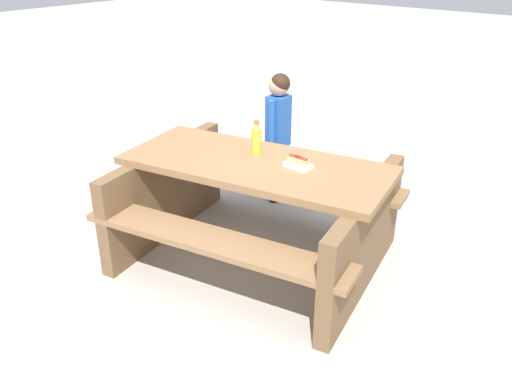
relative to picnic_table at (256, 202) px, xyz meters
name	(u,v)px	position (x,y,z in m)	size (l,w,h in m)	color
ground_plane	(256,257)	(0.00, 0.00, -0.44)	(30.00, 30.00, 0.00)	#B7B2A8
picnic_table	(256,202)	(0.00, 0.00, 0.00)	(2.04, 1.72, 0.75)	olive
soda_bottle	(256,139)	(-0.09, 0.12, 0.42)	(0.07, 0.07, 0.24)	yellow
hotdog_tray	(298,163)	(0.27, 0.10, 0.34)	(0.19, 0.12, 0.08)	white
child_in_coat	(278,122)	(-0.45, 0.86, 0.27)	(0.18, 0.28, 1.12)	#262633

